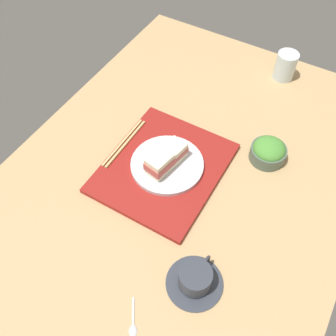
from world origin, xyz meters
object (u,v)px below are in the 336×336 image
(sandwich_near, at_px, (173,152))
(sandwich_far, at_px, (159,164))
(chopsticks_pair, at_px, (124,143))
(coffee_cup, at_px, (195,279))
(sandwich_plate, at_px, (166,165))
(drinking_glass, at_px, (285,66))
(teaspoon, at_px, (133,325))
(salad_bowl, at_px, (268,151))

(sandwich_near, distance_m, sandwich_far, 0.06)
(chopsticks_pair, height_order, coffee_cup, coffee_cup)
(sandwich_far, bearing_deg, chopsticks_pair, -105.03)
(chopsticks_pair, bearing_deg, sandwich_near, 96.13)
(sandwich_plate, relative_size, drinking_glass, 2.16)
(sandwich_near, distance_m, teaspoon, 0.48)
(coffee_cup, bearing_deg, chopsticks_pair, -124.98)
(salad_bowl, distance_m, teaspoon, 0.63)
(sandwich_near, relative_size, sandwich_far, 1.01)
(sandwich_near, xyz_separation_m, chopsticks_pair, (0.02, -0.17, -0.04))
(chopsticks_pair, relative_size, teaspoon, 2.57)
(sandwich_plate, distance_m, drinking_glass, 0.60)
(drinking_glass, xyz_separation_m, teaspoon, (1.01, 0.01, -0.05))
(coffee_cup, bearing_deg, sandwich_far, -134.26)
(chopsticks_pair, xyz_separation_m, teaspoon, (0.44, 0.32, -0.02))
(sandwich_far, bearing_deg, drinking_glass, 165.40)
(sandwich_far, distance_m, salad_bowl, 0.34)
(sandwich_plate, xyz_separation_m, sandwich_near, (-0.03, 0.01, 0.03))
(coffee_cup, xyz_separation_m, drinking_glass, (-0.85, -0.08, 0.02))
(teaspoon, bearing_deg, sandwich_far, -157.37)
(sandwich_near, bearing_deg, chopsticks_pair, -83.87)
(sandwich_plate, xyz_separation_m, drinking_glass, (-0.58, 0.15, 0.03))
(sandwich_near, height_order, drinking_glass, drinking_glass)
(sandwich_far, height_order, teaspoon, sandwich_far)
(coffee_cup, bearing_deg, drinking_glass, -174.43)
(sandwich_far, relative_size, salad_bowl, 0.77)
(sandwich_far, bearing_deg, salad_bowl, 131.99)
(sandwich_plate, distance_m, teaspoon, 0.46)
(coffee_cup, relative_size, drinking_glass, 1.42)
(chopsticks_pair, relative_size, coffee_cup, 1.50)
(coffee_cup, bearing_deg, sandwich_plate, -138.33)
(coffee_cup, bearing_deg, teaspoon, -25.25)
(teaspoon, bearing_deg, sandwich_near, -161.34)
(sandwich_near, bearing_deg, drinking_glass, 165.03)
(sandwich_near, relative_size, chopsticks_pair, 0.39)
(sandwich_plate, height_order, chopsticks_pair, sandwich_plate)
(sandwich_near, xyz_separation_m, teaspoon, (0.46, 0.15, -0.05))
(coffee_cup, xyz_separation_m, teaspoon, (0.16, -0.08, -0.03))
(salad_bowl, bearing_deg, sandwich_plate, -51.34)
(sandwich_plate, relative_size, sandwich_near, 2.57)
(sandwich_plate, height_order, salad_bowl, salad_bowl)
(coffee_cup, distance_m, teaspoon, 0.18)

